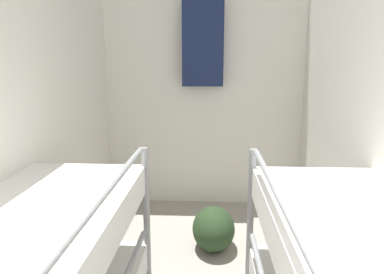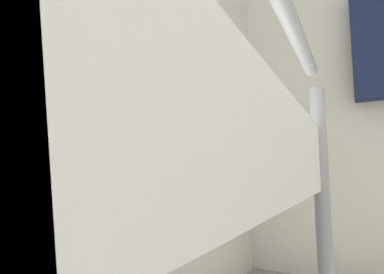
% 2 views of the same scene
% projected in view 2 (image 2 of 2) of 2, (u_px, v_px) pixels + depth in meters
% --- Properties ---
extents(wall_left, '(0.06, 4.32, 2.55)m').
position_uv_depth(wall_left, '(51.00, 46.00, 1.01)').
color(wall_left, silver).
rests_on(wall_left, ground_plane).
extents(hanging_coat, '(0.44, 0.12, 0.90)m').
position_uv_depth(hanging_coat, '(384.00, 40.00, 2.27)').
color(hanging_coat, '#192347').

